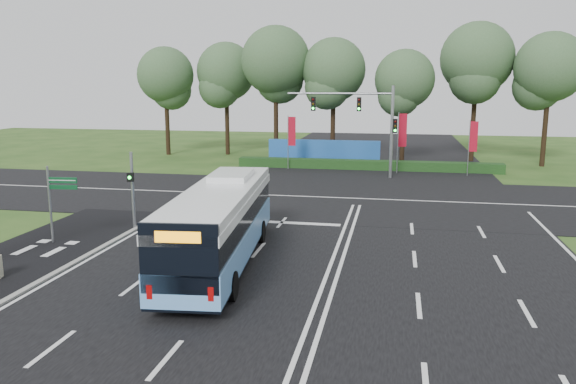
% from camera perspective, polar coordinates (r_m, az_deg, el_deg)
% --- Properties ---
extents(ground, '(120.00, 120.00, 0.00)m').
position_cam_1_polar(ground, '(23.86, 4.74, -6.43)').
color(ground, '#264717').
rests_on(ground, ground).
extents(road_main, '(20.00, 120.00, 0.04)m').
position_cam_1_polar(road_main, '(23.86, 4.75, -6.39)').
color(road_main, black).
rests_on(road_main, ground).
extents(road_cross, '(120.00, 14.00, 0.05)m').
position_cam_1_polar(road_cross, '(35.45, 6.89, -0.68)').
color(road_cross, black).
rests_on(road_cross, ground).
extents(bike_path, '(5.00, 18.00, 0.06)m').
position_cam_1_polar(bike_path, '(25.66, -25.24, -6.15)').
color(bike_path, black).
rests_on(bike_path, ground).
extents(kerb_strip, '(0.25, 18.00, 0.12)m').
position_cam_1_polar(kerb_strip, '(24.34, -20.65, -6.62)').
color(kerb_strip, gray).
rests_on(kerb_strip, ground).
extents(city_bus, '(3.61, 11.90, 3.36)m').
position_cam_1_polar(city_bus, '(22.29, -6.85, -3.20)').
color(city_bus, '#68A9F2').
rests_on(city_bus, ground).
extents(pedestrian_signal, '(0.35, 0.43, 3.86)m').
position_cam_1_polar(pedestrian_signal, '(28.56, -15.55, 0.44)').
color(pedestrian_signal, gray).
rests_on(pedestrian_signal, ground).
extents(street_sign, '(1.38, 0.21, 3.54)m').
position_cam_1_polar(street_sign, '(27.00, -22.49, -0.25)').
color(street_sign, gray).
rests_on(street_sign, ground).
extents(banner_flag_left, '(0.67, 0.10, 4.52)m').
position_cam_1_polar(banner_flag_left, '(47.20, 0.29, 5.87)').
color(banner_flag_left, gray).
rests_on(banner_flag_left, ground).
extents(banner_flag_mid, '(0.71, 0.25, 4.91)m').
position_cam_1_polar(banner_flag_mid, '(45.72, 11.43, 5.79)').
color(banner_flag_mid, gray).
rests_on(banner_flag_mid, ground).
extents(banner_flag_right, '(0.64, 0.13, 4.38)m').
position_cam_1_polar(banner_flag_right, '(45.81, 18.23, 5.06)').
color(banner_flag_right, gray).
rests_on(banner_flag_right, ground).
extents(traffic_light_gantry, '(8.41, 0.28, 7.00)m').
position_cam_1_polar(traffic_light_gantry, '(43.28, 8.15, 7.58)').
color(traffic_light_gantry, gray).
rests_on(traffic_light_gantry, ground).
extents(hedge, '(22.00, 1.20, 0.80)m').
position_cam_1_polar(hedge, '(47.69, 8.01, 2.73)').
color(hedge, '#153413').
rests_on(hedge, ground).
extents(blue_hoarding, '(10.00, 0.30, 2.20)m').
position_cam_1_polar(blue_hoarding, '(50.43, 3.64, 4.06)').
color(blue_hoarding, '#2059AD').
rests_on(blue_hoarding, ground).
extents(eucalyptus_row, '(41.28, 8.96, 12.67)m').
position_cam_1_polar(eucalyptus_row, '(53.54, 6.07, 12.44)').
color(eucalyptus_row, black).
rests_on(eucalyptus_row, ground).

